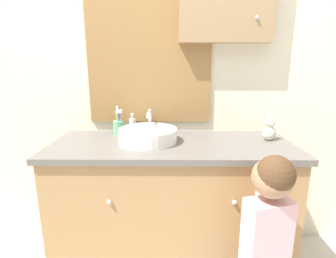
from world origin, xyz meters
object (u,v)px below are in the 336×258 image
sink_basin (148,135)px  soap_dispenser (133,125)px  child_figure (267,229)px  toothbrush_holder (119,127)px  teddy_bear (269,129)px

sink_basin → soap_dispenser: (-0.13, 0.22, 0.01)m
sink_basin → child_figure: (0.59, -0.50, -0.32)m
sink_basin → child_figure: 0.84m
sink_basin → toothbrush_holder: (-0.21, 0.16, 0.01)m
soap_dispenser → child_figure: size_ratio=0.15×
toothbrush_holder → child_figure: size_ratio=0.21×
child_figure → teddy_bear: 0.66m
child_figure → toothbrush_holder: bearing=140.6°
sink_basin → teddy_bear: bearing=2.8°
soap_dispenser → child_figure: bearing=-45.2°
toothbrush_holder → child_figure: (0.80, -0.66, -0.33)m
teddy_bear → sink_basin: bearing=-177.2°
toothbrush_holder → teddy_bear: (0.98, -0.12, 0.02)m
toothbrush_holder → soap_dispenser: toothbrush_holder is taller
soap_dispenser → toothbrush_holder: bearing=-144.2°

